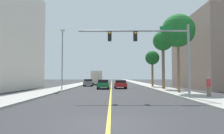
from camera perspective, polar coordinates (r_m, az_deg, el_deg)
name	(u,v)px	position (r m, az deg, el deg)	size (l,w,h in m)	color
ground	(111,84)	(50.02, -0.25, -4.98)	(192.00, 192.00, 0.00)	#2D2D30
sidewalk_left	(79,84)	(50.66, -9.29, -4.83)	(3.44, 168.00, 0.15)	#9E9B93
sidewalk_right	(143,84)	(50.62, 8.80, -4.84)	(3.44, 168.00, 0.15)	#9E9B93
lane_marking_center	(111,84)	(50.02, -0.25, -4.97)	(0.16, 144.00, 0.01)	yellow
traffic_signal_mast	(154,45)	(17.43, 11.94, 6.25)	(9.42, 0.36, 6.19)	gray
street_lamp	(62,56)	(28.44, -14.06, 2.99)	(0.56, 0.28, 8.29)	gray
palm_near	(178,31)	(24.37, 18.16, 9.70)	(3.74, 3.74, 8.88)	brown
palm_mid	(163,42)	(31.19, 14.20, 6.96)	(3.00, 3.00, 8.66)	brown
palm_far	(152,58)	(37.86, 11.30, 2.42)	(2.59, 2.59, 6.56)	brown
car_red	(120,84)	(32.86, 2.30, -4.84)	(1.99, 4.04, 1.36)	red
car_green	(103,84)	(32.08, -2.55, -4.83)	(1.85, 4.61, 1.44)	#196638
car_gray	(88,82)	(41.51, -6.81, -4.37)	(1.93, 4.55, 1.43)	slate
delivery_truck	(97,77)	(49.46, -4.40, -2.99)	(2.53, 8.25, 3.29)	red
pedestrian	(208,87)	(19.63, 25.70, -5.03)	(0.38, 0.38, 1.76)	#726651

